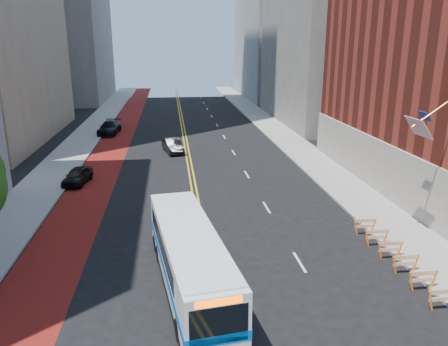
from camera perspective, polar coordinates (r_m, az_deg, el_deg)
name	(u,v)px	position (r m, az deg, el deg)	size (l,w,h in m)	color
ground	(222,345)	(17.78, -0.26, -21.57)	(160.00, 160.00, 0.00)	black
sidewalk_left	(68,157)	(46.39, -19.75, 2.00)	(4.00, 140.00, 0.15)	gray
sidewalk_right	(300,150)	(47.23, 9.95, 2.99)	(4.00, 140.00, 0.15)	gray
bus_lane_paint	(108,156)	(45.69, -14.97, 2.12)	(3.60, 140.00, 0.01)	maroon
center_line_inner	(186,154)	(45.26, -4.99, 2.49)	(0.14, 140.00, 0.01)	gold
center_line_outer	(189,154)	(45.27, -4.54, 2.50)	(0.14, 140.00, 0.01)	gold
lane_dashes	(224,137)	(53.42, 0.03, 4.73)	(0.14, 98.20, 0.01)	silver
construction_barriers	(414,269)	(23.07, 23.55, -11.45)	(1.42, 10.91, 1.00)	orange
transit_bus	(189,258)	(20.41, -4.55, -10.96)	(3.84, 11.12, 3.00)	silver
car_a	(77,176)	(37.34, -18.59, -0.35)	(1.56, 3.88, 1.32)	black
car_b	(173,146)	(46.01, -6.71, 3.58)	(1.52, 4.35, 1.43)	black
car_c	(109,128)	(56.92, -14.74, 5.73)	(2.20, 5.40, 1.57)	black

